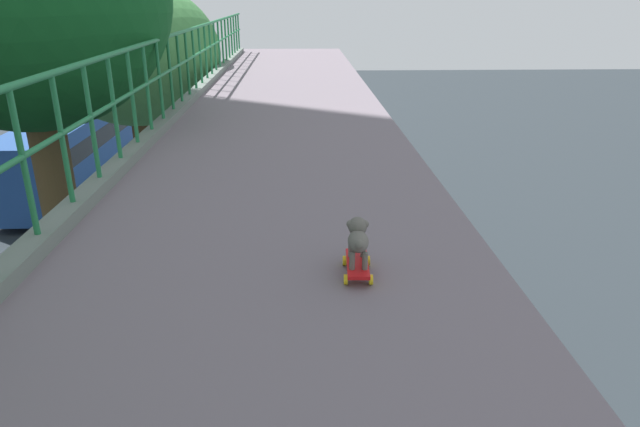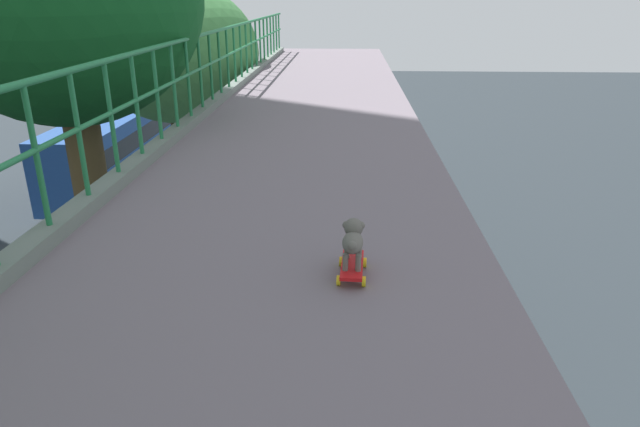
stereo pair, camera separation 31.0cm
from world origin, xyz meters
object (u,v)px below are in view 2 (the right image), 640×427
object	(u,v)px
car_blue_fifth	(74,329)
small_dog	(353,239)
city_bus	(120,142)
toy_skateboard	(352,266)

from	to	relation	value
car_blue_fifth	small_dog	xyz separation A→B (m)	(6.08, -7.15, 5.53)
city_bus	small_dog	xyz separation A→B (m)	(9.83, -19.88, 4.47)
city_bus	small_dog	distance (m)	22.62
car_blue_fifth	toy_skateboard	distance (m)	10.81
car_blue_fifth	city_bus	world-z (taller)	city_bus
car_blue_fifth	small_dog	size ratio (longest dim) A/B	11.91
toy_skateboard	small_dog	bearing A→B (deg)	85.98
car_blue_fifth	toy_skateboard	xyz separation A→B (m)	(6.08, -7.17, 5.34)
toy_skateboard	small_dog	xyz separation A→B (m)	(0.00, 0.02, 0.19)
toy_skateboard	small_dog	world-z (taller)	small_dog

